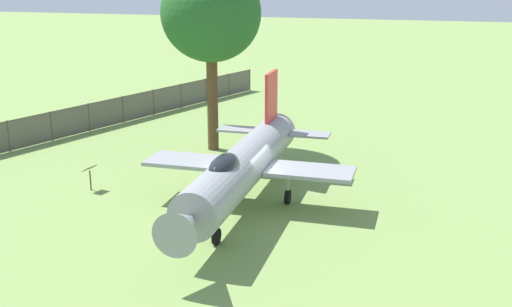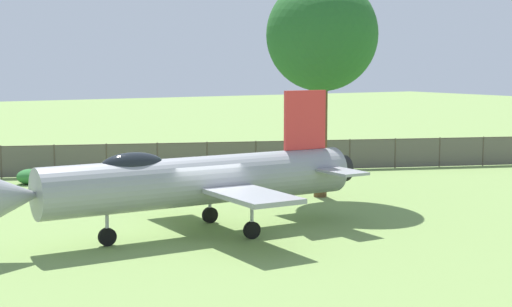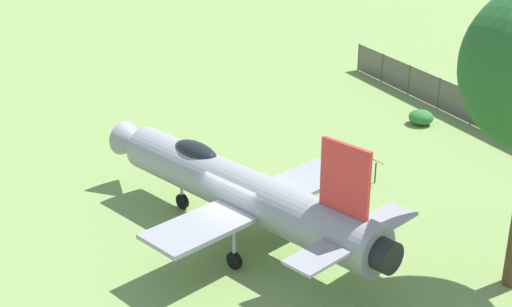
{
  "view_description": "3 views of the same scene",
  "coord_description": "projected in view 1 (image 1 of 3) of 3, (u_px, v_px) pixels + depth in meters",
  "views": [
    {
      "loc": [
        -23.03,
        -6.87,
        9.5
      ],
      "look_at": [
        0.03,
        -0.49,
        2.42
      ],
      "focal_mm": 44.31,
      "sensor_mm": 36.0,
      "label": 1
    },
    {
      "loc": [
        -12.24,
        -24.15,
        6.01
      ],
      "look_at": [
        3.25,
        1.66,
        2.5
      ],
      "focal_mm": 54.84,
      "sensor_mm": 36.0,
      "label": 2
    },
    {
      "loc": [
        16.23,
        -15.51,
        12.84
      ],
      "look_at": [
        -0.77,
        1.38,
        2.72
      ],
      "focal_mm": 50.21,
      "sensor_mm": 36.0,
      "label": 3
    }
  ],
  "objects": [
    {
      "name": "ground_plane",
      "position": [
        244.0,
        210.0,
        25.74
      ],
      "size": [
        200.0,
        200.0,
        0.0
      ],
      "primitive_type": "plane",
      "color": "#75934C"
    },
    {
      "name": "display_jet",
      "position": [
        241.0,
        167.0,
        24.84
      ],
      "size": [
        13.5,
        8.64,
        4.98
      ],
      "rotation": [
        0.0,
        0.0,
        3.14
      ],
      "color": "gray",
      "rests_on": "ground_plane"
    },
    {
      "name": "shade_tree",
      "position": [
        211.0,
        15.0,
        32.27
      ],
      "size": [
        4.77,
        5.21,
        9.73
      ],
      "color": "brown",
      "rests_on": "ground_plane"
    },
    {
      "name": "info_plaque",
      "position": [
        90.0,
        172.0,
        27.75
      ],
      "size": [
        0.68,
        0.53,
        1.14
      ],
      "color": "#333333",
      "rests_on": "ground_plane"
    },
    {
      "name": "perimeter_fence",
      "position": [
        51.0,
        125.0,
        35.66
      ],
      "size": [
        35.53,
        13.32,
        1.72
      ],
      "rotation": [
        0.0,
        0.0,
        9.07
      ],
      "color": "#4C4238",
      "rests_on": "ground_plane"
    }
  ]
}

